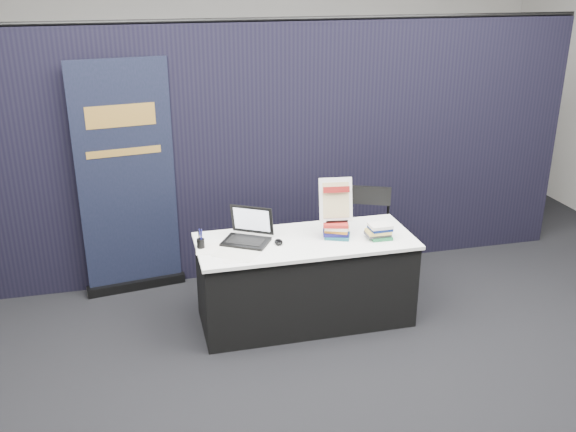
# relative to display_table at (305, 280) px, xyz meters

# --- Properties ---
(floor) EXTENTS (8.00, 8.00, 0.00)m
(floor) POSITION_rel_display_table_xyz_m (0.00, -0.55, -0.38)
(floor) COLOR black
(floor) RESTS_ON ground
(wall_back) EXTENTS (8.00, 0.02, 3.50)m
(wall_back) POSITION_rel_display_table_xyz_m (0.00, 3.45, 1.37)
(wall_back) COLOR #B0ADA6
(wall_back) RESTS_ON floor
(drape_partition) EXTENTS (6.00, 0.08, 2.40)m
(drape_partition) POSITION_rel_display_table_xyz_m (0.00, 1.05, 0.82)
(drape_partition) COLOR black
(drape_partition) RESTS_ON floor
(display_table) EXTENTS (1.80, 0.75, 0.75)m
(display_table) POSITION_rel_display_table_xyz_m (0.00, 0.00, 0.00)
(display_table) COLOR black
(display_table) RESTS_ON floor
(laptop) EXTENTS (0.44, 0.45, 0.27)m
(laptop) POSITION_rel_display_table_xyz_m (-0.49, 0.09, 0.44)
(laptop) COLOR black
(laptop) RESTS_ON display_table
(mouse) EXTENTS (0.08, 0.11, 0.03)m
(mouse) POSITION_rel_display_table_xyz_m (-0.24, -0.03, 0.39)
(mouse) COLOR black
(mouse) RESTS_ON display_table
(brochure_left) EXTENTS (0.33, 0.25, 0.00)m
(brochure_left) POSITION_rel_display_table_xyz_m (-0.75, -0.01, 0.38)
(brochure_left) COLOR white
(brochure_left) RESTS_ON display_table
(brochure_mid) EXTENTS (0.41, 0.39, 0.00)m
(brochure_mid) POSITION_rel_display_table_xyz_m (-0.60, -0.14, 0.38)
(brochure_mid) COLOR silver
(brochure_mid) RESTS_ON display_table
(brochure_right) EXTENTS (0.27, 0.20, 0.00)m
(brochure_right) POSITION_rel_display_table_xyz_m (-0.59, -0.22, 0.38)
(brochure_right) COLOR white
(brochure_right) RESTS_ON display_table
(pen_cup) EXTENTS (0.07, 0.07, 0.08)m
(pen_cup) POSITION_rel_display_table_xyz_m (-0.86, 0.03, 0.41)
(pen_cup) COLOR black
(pen_cup) RESTS_ON display_table
(book_stack_tall) EXTENTS (0.24, 0.22, 0.14)m
(book_stack_tall) POSITION_rel_display_table_xyz_m (0.26, -0.01, 0.44)
(book_stack_tall) COLOR #18505B
(book_stack_tall) RESTS_ON display_table
(book_stack_short) EXTENTS (0.19, 0.15, 0.13)m
(book_stack_short) POSITION_rel_display_table_xyz_m (0.60, -0.13, 0.44)
(book_stack_short) COLOR #1A6438
(book_stack_short) RESTS_ON display_table
(info_sign) EXTENTS (0.29, 0.15, 0.37)m
(info_sign) POSITION_rel_display_table_xyz_m (0.26, 0.02, 0.69)
(info_sign) COLOR black
(info_sign) RESTS_ON book_stack_tall
(pullup_banner) EXTENTS (0.91, 0.23, 2.14)m
(pullup_banner) POSITION_rel_display_table_xyz_m (-1.40, 0.94, 0.57)
(pullup_banner) COLOR black
(pullup_banner) RESTS_ON floor
(stacking_chair) EXTENTS (0.59, 0.61, 0.99)m
(stacking_chair) POSITION_rel_display_table_xyz_m (0.72, 0.31, 0.18)
(stacking_chair) COLOR black
(stacking_chair) RESTS_ON floor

